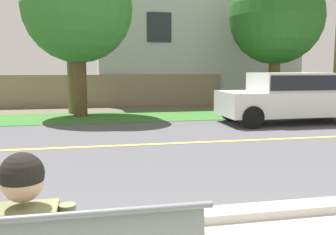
# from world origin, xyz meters

# --- Properties ---
(ground_plane) EXTENTS (140.00, 140.00, 0.00)m
(ground_plane) POSITION_xyz_m (0.00, 8.00, 0.00)
(ground_plane) COLOR #665B4C
(curb_edge) EXTENTS (44.00, 0.30, 0.11)m
(curb_edge) POSITION_xyz_m (0.00, 2.35, 0.06)
(curb_edge) COLOR #ADA89E
(curb_edge) RESTS_ON ground_plane
(street_asphalt) EXTENTS (52.00, 8.00, 0.01)m
(street_asphalt) POSITION_xyz_m (0.00, 6.50, 0.00)
(street_asphalt) COLOR #515156
(street_asphalt) RESTS_ON ground_plane
(road_centre_line) EXTENTS (48.00, 0.14, 0.01)m
(road_centre_line) POSITION_xyz_m (0.00, 6.50, 0.01)
(road_centre_line) COLOR #E0CC4C
(road_centre_line) RESTS_ON ground_plane
(far_verge_grass) EXTENTS (48.00, 2.80, 0.02)m
(far_verge_grass) POSITION_xyz_m (0.00, 11.27, 0.01)
(far_verge_grass) COLOR #38702D
(far_verge_grass) RESTS_ON ground_plane
(car_white_far) EXTENTS (4.30, 1.86, 1.54)m
(car_white_far) POSITION_xyz_m (4.82, 8.90, 0.85)
(car_white_far) COLOR silver
(car_white_far) RESTS_ON ground_plane
(shade_tree_left) EXTENTS (3.66, 3.66, 6.04)m
(shade_tree_left) POSITION_xyz_m (6.13, 12.20, 3.92)
(shade_tree_left) COLOR brown
(shade_tree_left) RESTS_ON ground_plane
(garden_wall) EXTENTS (13.00, 0.36, 1.40)m
(garden_wall) POSITION_xyz_m (-1.81, 15.08, 0.70)
(garden_wall) COLOR gray
(garden_wall) RESTS_ON ground_plane
(house_across_street) EXTENTS (10.55, 6.91, 6.92)m
(house_across_street) POSITION_xyz_m (4.04, 18.28, 3.51)
(house_across_street) COLOR #B7BCC1
(house_across_street) RESTS_ON ground_plane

